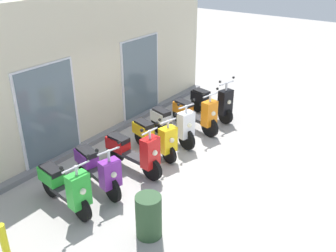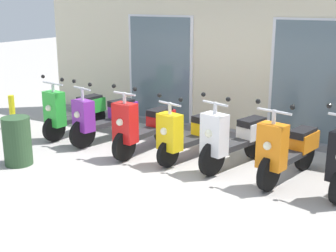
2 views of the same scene
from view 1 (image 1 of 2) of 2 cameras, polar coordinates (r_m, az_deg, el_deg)
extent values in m
plane|color=#A8A39E|center=(8.81, 2.06, -5.73)|extent=(40.00, 40.00, 0.00)
cube|color=beige|center=(9.66, -11.00, 8.39)|extent=(9.00, 0.30, 3.59)
cube|color=slate|center=(10.13, -9.21, -1.23)|extent=(9.00, 0.20, 0.12)
cube|color=silver|center=(8.82, -17.23, 1.52)|extent=(1.54, 0.04, 2.30)
cube|color=slate|center=(8.81, -17.14, 1.49)|extent=(1.42, 0.02, 2.22)
cube|color=silver|center=(10.83, -4.06, 7.08)|extent=(1.54, 0.04, 2.30)
cube|color=slate|center=(10.82, -3.97, 7.06)|extent=(1.42, 0.02, 2.22)
cylinder|color=black|center=(7.25, -12.63, -11.92)|extent=(0.16, 0.48, 0.47)
cylinder|color=black|center=(8.02, -17.05, -8.46)|extent=(0.16, 0.48, 0.47)
cube|color=#2D2D30|center=(7.57, -15.05, -9.50)|extent=(0.34, 0.69, 0.09)
cube|color=green|center=(7.05, -13.12, -9.27)|extent=(0.41, 0.29, 0.66)
sphere|color=#F2EFCC|center=(6.94, -12.54, -9.45)|extent=(0.12, 0.12, 0.12)
cube|color=green|center=(7.79, -16.95, -6.99)|extent=(0.37, 0.55, 0.28)
cube|color=black|center=(7.69, -16.93, -6.22)|extent=(0.32, 0.51, 0.11)
cylinder|color=silver|center=(6.83, -13.46, -6.48)|extent=(0.06, 0.06, 0.19)
cylinder|color=silver|center=(6.80, -13.52, -5.93)|extent=(0.55, 0.11, 0.04)
sphere|color=black|center=(6.87, -11.72, -4.38)|extent=(0.07, 0.07, 0.07)
sphere|color=black|center=(6.63, -15.57, -6.04)|extent=(0.07, 0.07, 0.07)
cylinder|color=black|center=(7.61, -8.26, -9.29)|extent=(0.21, 0.53, 0.52)
cylinder|color=black|center=(8.40, -12.17, -5.99)|extent=(0.21, 0.53, 0.52)
cube|color=#2D2D30|center=(7.94, -10.38, -6.95)|extent=(0.41, 0.70, 0.09)
cube|color=purple|center=(7.45, -8.59, -7.01)|extent=(0.43, 0.33, 0.56)
sphere|color=#F2EFCC|center=(7.33, -8.06, -7.17)|extent=(0.12, 0.12, 0.12)
cube|color=purple|center=(8.17, -12.02, -4.54)|extent=(0.42, 0.58, 0.28)
cube|color=black|center=(8.07, -11.97, -3.80)|extent=(0.37, 0.53, 0.11)
cylinder|color=silver|center=(7.25, -8.78, -4.44)|extent=(0.06, 0.06, 0.25)
cylinder|color=silver|center=(7.20, -8.84, -3.70)|extent=(0.47, 0.15, 0.04)
sphere|color=black|center=(7.26, -7.30, -2.43)|extent=(0.07, 0.07, 0.07)
sphere|color=black|center=(7.05, -10.54, -3.58)|extent=(0.07, 0.07, 0.07)
cylinder|color=black|center=(8.16, -2.41, -6.42)|extent=(0.15, 0.52, 0.51)
cylinder|color=black|center=(8.88, -7.80, -3.81)|extent=(0.15, 0.52, 0.51)
cube|color=#2D2D30|center=(8.46, -5.25, -4.48)|extent=(0.32, 0.73, 0.09)
cube|color=red|center=(7.99, -2.67, -3.94)|extent=(0.40, 0.27, 0.66)
sphere|color=#F2EFCC|center=(7.89, -1.99, -3.99)|extent=(0.12, 0.12, 0.12)
cube|color=red|center=(8.69, -7.45, -2.60)|extent=(0.34, 0.54, 0.28)
cube|color=black|center=(8.60, -7.33, -1.86)|extent=(0.30, 0.50, 0.11)
cylinder|color=silver|center=(7.79, -2.73, -1.31)|extent=(0.06, 0.06, 0.20)
cylinder|color=silver|center=(7.76, -2.74, -0.78)|extent=(0.45, 0.07, 0.04)
sphere|color=black|center=(7.86, -1.64, 0.42)|extent=(0.07, 0.07, 0.07)
sphere|color=black|center=(7.57, -3.92, -0.67)|extent=(0.07, 0.07, 0.07)
cylinder|color=black|center=(8.77, 0.15, -4.19)|extent=(0.19, 0.45, 0.44)
cylinder|color=black|center=(9.52, -4.02, -1.72)|extent=(0.19, 0.45, 0.44)
cube|color=#2D2D30|center=(9.09, -2.03, -2.36)|extent=(0.41, 0.71, 0.09)
cube|color=yellow|center=(8.63, -0.02, -2.05)|extent=(0.43, 0.32, 0.59)
sphere|color=#F2EFCC|center=(8.52, 0.55, -2.12)|extent=(0.12, 0.12, 0.12)
cube|color=yellow|center=(9.32, -3.71, -0.40)|extent=(0.42, 0.58, 0.28)
cube|color=black|center=(9.23, -3.59, 0.30)|extent=(0.37, 0.53, 0.11)
cylinder|color=silver|center=(8.46, -0.02, 0.22)|extent=(0.06, 0.06, 0.21)
cylinder|color=silver|center=(8.42, -0.02, 0.74)|extent=(0.46, 0.15, 0.04)
sphere|color=black|center=(8.52, 1.17, 1.77)|extent=(0.07, 0.07, 0.07)
sphere|color=black|center=(8.25, -1.24, 0.93)|extent=(0.07, 0.07, 0.07)
cylinder|color=black|center=(9.31, 2.78, -1.99)|extent=(0.22, 0.54, 0.54)
cylinder|color=black|center=(10.10, -1.44, 0.32)|extent=(0.22, 0.54, 0.54)
cube|color=#2D2D30|center=(9.65, 0.59, -0.26)|extent=(0.44, 0.74, 0.09)
cube|color=white|center=(9.17, 2.67, 0.19)|extent=(0.43, 0.33, 0.64)
sphere|color=#F2EFCC|center=(9.07, 3.21, 0.15)|extent=(0.12, 0.12, 0.12)
cube|color=white|center=(9.92, -1.11, 1.47)|extent=(0.43, 0.58, 0.28)
cube|color=black|center=(9.83, -0.97, 2.14)|extent=(0.38, 0.53, 0.11)
cylinder|color=silver|center=(9.01, 2.72, 2.48)|extent=(0.06, 0.06, 0.20)
cylinder|color=silver|center=(8.98, 2.73, 2.95)|extent=(0.47, 0.16, 0.04)
sphere|color=black|center=(9.09, 3.87, 3.88)|extent=(0.07, 0.07, 0.07)
sphere|color=black|center=(8.80, 1.58, 3.18)|extent=(0.07, 0.07, 0.07)
cylinder|color=black|center=(9.98, 6.23, -0.20)|extent=(0.20, 0.52, 0.52)
cylinder|color=black|center=(10.67, 1.83, 1.70)|extent=(0.20, 0.52, 0.52)
cube|color=#2D2D30|center=(10.28, 3.97, 1.28)|extent=(0.39, 0.72, 0.09)
cube|color=orange|center=(9.85, 6.16, 1.88)|extent=(0.42, 0.31, 0.65)
sphere|color=#F2EFCC|center=(9.76, 6.73, 1.86)|extent=(0.12, 0.12, 0.12)
cube|color=orange|center=(10.51, 2.22, 2.73)|extent=(0.40, 0.57, 0.28)
cube|color=black|center=(10.43, 2.39, 3.38)|extent=(0.35, 0.52, 0.11)
cylinder|color=silver|center=(9.69, 6.27, 4.11)|extent=(0.06, 0.06, 0.22)
cylinder|color=silver|center=(9.66, 6.29, 4.60)|extent=(0.52, 0.14, 0.04)
sphere|color=black|center=(9.81, 7.34, 5.50)|extent=(0.07, 0.07, 0.07)
sphere|color=black|center=(9.44, 5.27, 4.79)|extent=(0.07, 0.07, 0.07)
cylinder|color=black|center=(10.78, 8.53, 1.52)|extent=(0.21, 0.48, 0.46)
cylinder|color=black|center=(11.46, 4.42, 3.23)|extent=(0.21, 0.48, 0.46)
cube|color=#2D2D30|center=(11.07, 6.44, 2.88)|extent=(0.41, 0.72, 0.09)
cube|color=black|center=(10.65, 8.50, 3.54)|extent=(0.43, 0.32, 0.68)
sphere|color=#F2EFCC|center=(10.56, 9.04, 3.53)|extent=(0.12, 0.12, 0.12)
cube|color=black|center=(11.29, 4.82, 4.43)|extent=(0.41, 0.58, 0.28)
cube|color=black|center=(11.21, 4.99, 5.04)|extent=(0.36, 0.53, 0.11)
cylinder|color=silver|center=(10.49, 8.66, 5.78)|extent=(0.06, 0.06, 0.25)
cylinder|color=silver|center=(10.46, 8.70, 6.32)|extent=(0.53, 0.16, 0.04)
sphere|color=black|center=(10.62, 9.70, 7.12)|extent=(0.07, 0.07, 0.07)
sphere|color=black|center=(10.23, 7.73, 6.54)|extent=(0.07, 0.07, 0.07)
cylinder|color=#2D4C2D|center=(6.68, -2.89, -13.23)|extent=(0.45, 0.45, 0.79)
cylinder|color=yellow|center=(6.75, -23.11, -15.66)|extent=(0.12, 0.12, 0.70)
camera|label=2|loc=(9.99, 44.07, 7.10)|focal=48.70mm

